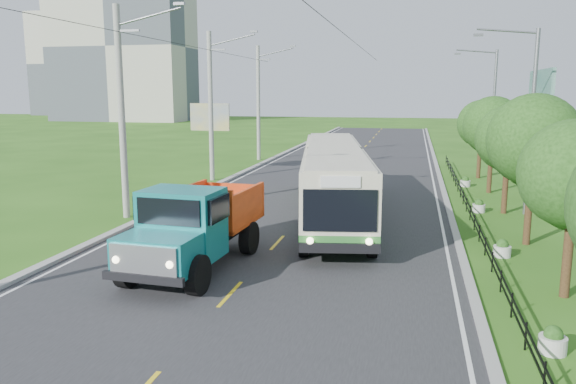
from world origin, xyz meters
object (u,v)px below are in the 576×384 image
(pole_far, at_px, (259,103))
(streetlight_mid, at_px, (529,115))
(planter_near, at_px, (502,249))
(billboard_right, at_px, (540,104))
(tree_second, at_px, (575,180))
(billboard_left, at_px, (210,122))
(planter_front, at_px, (553,341))
(pole_mid, at_px, (211,106))
(tree_third, at_px, (534,145))
(pole_near, at_px, (122,112))
(bus, at_px, (333,175))
(planter_mid, at_px, (479,207))
(tree_fourth, at_px, (509,142))
(streetlight_far, at_px, (491,108))
(tree_back, at_px, (482,126))
(tree_fifth, at_px, (493,129))
(planter_far, at_px, (465,182))
(dump_truck, at_px, (195,221))

(pole_far, bearing_deg, streetlight_mid, -45.14)
(planter_near, relative_size, billboard_right, 0.09)
(tree_second, distance_m, planter_near, 5.19)
(streetlight_mid, xyz_separation_m, billboard_left, (-20.14, 10.00, -1.04))
(billboard_right, bearing_deg, pole_far, 147.70)
(planter_front, bearing_deg, pole_mid, 126.25)
(tree_third, bearing_deg, billboard_right, 78.36)
(pole_far, relative_size, planter_front, 14.93)
(pole_near, distance_m, pole_mid, 12.00)
(billboard_right, distance_m, bus, 14.10)
(streetlight_mid, xyz_separation_m, planter_mid, (-2.04, -0.00, -4.62))
(tree_third, bearing_deg, tree_second, -90.00)
(planter_near, distance_m, bus, 9.25)
(pole_far, distance_m, planter_mid, 25.85)
(streetlight_mid, height_order, billboard_right, streetlight_mid)
(streetlight_mid, height_order, bus, streetlight_mid)
(planter_front, height_order, planter_mid, same)
(tree_third, height_order, bus, tree_third)
(tree_fourth, xyz_separation_m, planter_mid, (-1.26, -0.14, -3.30))
(streetlight_far, height_order, bus, streetlight_far)
(bus, bearing_deg, tree_back, 50.42)
(pole_mid, height_order, billboard_left, pole_mid)
(billboard_left, bearing_deg, planter_mid, -28.92)
(tree_back, xyz_separation_m, planter_near, (-1.26, -20.14, -3.37))
(pole_far, bearing_deg, tree_second, -59.58)
(pole_far, bearing_deg, bus, -65.54)
(tree_fifth, distance_m, streetlight_far, 7.97)
(planter_far, xyz_separation_m, billboard_left, (-18.10, 2.00, 3.58))
(tree_second, relative_size, tree_third, 0.88)
(pole_far, height_order, billboard_left, pole_far)
(planter_near, xyz_separation_m, billboard_left, (-18.10, 18.00, 3.58))
(tree_fourth, distance_m, dump_truck, 16.88)
(planter_front, bearing_deg, planter_far, 90.00)
(planter_front, xyz_separation_m, billboard_left, (-18.10, 26.00, 3.58))
(tree_third, bearing_deg, pole_near, 177.29)
(planter_front, xyz_separation_m, planter_mid, (0.00, 16.00, 0.00))
(streetlight_mid, bearing_deg, planter_far, 104.32)
(pole_near, xyz_separation_m, tree_fifth, (18.12, 11.14, -1.24))
(streetlight_mid, bearing_deg, planter_front, -97.27)
(planter_far, bearing_deg, pole_mid, -176.61)
(streetlight_mid, distance_m, planter_far, 9.46)
(streetlight_far, height_order, planter_near, streetlight_far)
(pole_near, distance_m, tree_third, 18.17)
(planter_near, bearing_deg, planter_mid, 90.00)
(streetlight_mid, distance_m, planter_mid, 5.05)
(dump_truck, bearing_deg, planter_far, 65.45)
(planter_mid, relative_size, planter_far, 1.00)
(planter_far, bearing_deg, billboard_right, -28.39)
(pole_near, relative_size, tree_fifth, 1.72)
(planter_far, relative_size, bus, 0.04)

